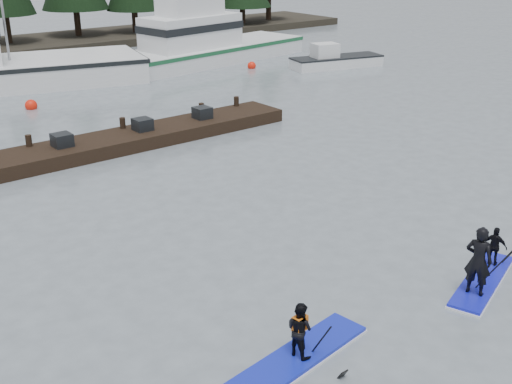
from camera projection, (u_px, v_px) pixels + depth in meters
ground at (415, 312)px, 14.80m from camera, size 160.00×160.00×0.00m
fishing_boat_medium at (206, 53)px, 43.66m from camera, size 15.16×6.53×8.71m
skiff at (337, 62)px, 42.11m from camera, size 6.37×3.25×0.71m
floating_dock at (111, 143)px, 25.92m from camera, size 16.51×2.46×0.55m
buoy_c at (252, 68)px, 41.96m from camera, size 0.55×0.55×0.55m
buoy_b at (32, 109)px, 32.16m from camera, size 0.61×0.61×0.61m
paddleboard_solo at (299, 344)px, 13.03m from camera, size 3.59×1.33×1.80m
paddleboard_duo at (483, 265)px, 15.64m from camera, size 3.36×1.80×2.39m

